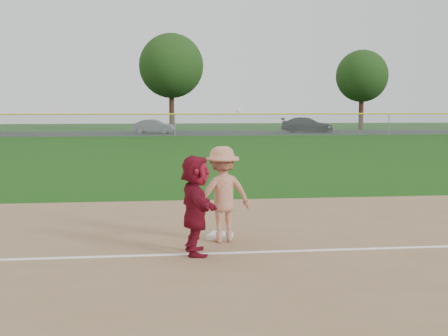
{
  "coord_description": "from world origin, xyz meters",
  "views": [
    {
      "loc": [
        -1.39,
        -10.51,
        2.62
      ],
      "look_at": [
        0.0,
        1.5,
        1.3
      ],
      "focal_mm": 45.0,
      "sensor_mm": 36.0,
      "label": 1
    }
  ],
  "objects": [
    {
      "name": "first_base",
      "position": [
        -0.21,
        0.35,
        0.07
      ],
      "size": [
        0.57,
        0.57,
        0.1
      ],
      "primitive_type": "cube",
      "rotation": [
        0.0,
        0.0,
        -0.41
      ],
      "color": "silver",
      "rests_on": "infield_dirt"
    },
    {
      "name": "parking_asphalt",
      "position": [
        0.0,
        46.0,
        0.01
      ],
      "size": [
        120.0,
        10.0,
        0.01
      ],
      "primitive_type": "cube",
      "color": "black",
      "rests_on": "ground"
    },
    {
      "name": "ground",
      "position": [
        0.0,
        0.0,
        0.0
      ],
      "size": [
        160.0,
        160.0,
        0.0
      ],
      "primitive_type": "plane",
      "color": "#14410C",
      "rests_on": "ground"
    },
    {
      "name": "car_right",
      "position": [
        13.75,
        46.02,
        0.78
      ],
      "size": [
        5.71,
        3.42,
        1.55
      ],
      "primitive_type": "imported",
      "rotation": [
        0.0,
        0.0,
        1.32
      ],
      "color": "black",
      "rests_on": "parking_asphalt"
    },
    {
      "name": "first_base_play",
      "position": [
        -0.19,
        0.12,
        0.95
      ],
      "size": [
        1.35,
        1.01,
        2.57
      ],
      "color": "#A4A4A7",
      "rests_on": "infield_dirt"
    },
    {
      "name": "outfield_fence",
      "position": [
        0.0,
        40.0,
        1.96
      ],
      "size": [
        110.0,
        0.12,
        110.0
      ],
      "color": "#999EA0",
      "rests_on": "ground"
    },
    {
      "name": "tree_2",
      "position": [
        0.0,
        51.5,
        7.06
      ],
      "size": [
        7.0,
        7.0,
        10.58
      ],
      "color": "#321E12",
      "rests_on": "ground"
    },
    {
      "name": "base_runner",
      "position": [
        -0.77,
        -0.77,
        0.9
      ],
      "size": [
        0.63,
        1.66,
        1.76
      ],
      "primitive_type": "imported",
      "rotation": [
        0.0,
        0.0,
        1.64
      ],
      "color": "maroon",
      "rests_on": "infield_dirt"
    },
    {
      "name": "foul_line",
      "position": [
        0.0,
        -0.8,
        0.03
      ],
      "size": [
        60.0,
        0.1,
        0.01
      ],
      "primitive_type": "cube",
      "color": "white",
      "rests_on": "infield_dirt"
    },
    {
      "name": "car_mid",
      "position": [
        -1.9,
        45.7,
        0.7
      ],
      "size": [
        4.4,
        2.49,
        1.37
      ],
      "primitive_type": "imported",
      "rotation": [
        0.0,
        0.0,
        1.31
      ],
      "color": "#5B5D63",
      "rests_on": "parking_asphalt"
    },
    {
      "name": "tree_3",
      "position": [
        22.0,
        52.8,
        6.16
      ],
      "size": [
        6.0,
        6.0,
        9.19
      ],
      "color": "#331D12",
      "rests_on": "ground"
    }
  ]
}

